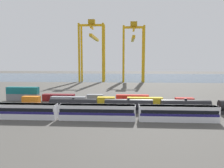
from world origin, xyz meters
TOP-DOWN VIEW (x-y plane):
  - ground_plane at (0.00, 40.00)m, footprint 420.00×420.00m
  - harbour_water at (0.00, 131.40)m, footprint 400.00×110.00m
  - passenger_train at (-3.16, -20.96)m, footprint 60.21×3.14m
  - freight_tank_row at (13.17, -12.58)m, footprint 63.04×2.84m
  - shipping_container_0 at (-29.39, -1.26)m, footprint 6.04×2.44m
  - shipping_container_1 at (-16.01, -1.26)m, footprint 12.10×2.44m
  - shipping_container_2 at (-2.63, -1.26)m, footprint 6.04×2.44m
  - shipping_container_3 at (10.76, -1.26)m, footprint 12.10×2.44m
  - shipping_container_4 at (24.14, -1.26)m, footprint 6.04×2.44m
  - shipping_container_5 at (-35.14, 4.31)m, footprint 12.10×2.44m
  - shipping_container_6 at (-35.14, 4.31)m, footprint 12.10×2.44m
  - shipping_container_7 at (-21.20, 4.31)m, footprint 12.10×2.44m
  - shipping_container_8 at (-7.27, 4.31)m, footprint 6.04×2.44m
  - shipping_container_9 at (6.66, 4.31)m, footprint 12.10×2.44m
  - gantry_crane_west at (-21.02, 89.19)m, footprint 19.11×40.81m
  - gantry_crane_central at (9.95, 88.07)m, footprint 16.22×33.00m

SIDE VIEW (x-z plane):
  - ground_plane at x=0.00m, z-range 0.00..0.00m
  - harbour_water at x=0.00m, z-range 0.00..0.01m
  - shipping_container_0 at x=-29.39m, z-range 0.00..2.60m
  - shipping_container_1 at x=-16.01m, z-range 0.00..2.60m
  - shipping_container_2 at x=-2.63m, z-range 0.00..2.60m
  - shipping_container_3 at x=10.76m, z-range 0.00..2.60m
  - shipping_container_4 at x=24.14m, z-range 0.00..2.60m
  - shipping_container_5 at x=-35.14m, z-range 0.00..2.60m
  - shipping_container_7 at x=-21.20m, z-range 0.00..2.60m
  - shipping_container_8 at x=-7.27m, z-range 0.00..2.60m
  - shipping_container_9 at x=6.66m, z-range 0.00..2.60m
  - freight_tank_row at x=13.17m, z-range -0.13..4.17m
  - passenger_train at x=-3.16m, z-range 0.19..4.09m
  - shipping_container_6 at x=-35.14m, z-range 2.60..5.20m
  - gantry_crane_central at x=9.95m, z-range 4.88..48.55m
  - gantry_crane_west at x=-21.02m, z-range 5.33..50.89m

